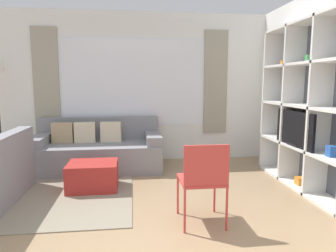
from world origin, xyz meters
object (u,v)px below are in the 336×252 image
Objects in this scene: couch_main at (98,151)px; folding_chair at (203,177)px; ottoman at (93,176)px; shelving_unit at (307,107)px.

folding_chair is (1.27, -2.23, 0.21)m from couch_main.
couch_main is at bearing 91.97° from ottoman.
ottoman is at bearing 175.24° from shelving_unit.
couch_main is at bearing -60.30° from folding_chair.
folding_chair is at bearing -149.75° from shelving_unit.
ottoman is (0.03, -1.02, -0.12)m from couch_main.
couch_main is 2.40× the size of folding_chair.
shelving_unit reaches higher than ottoman.
shelving_unit reaches higher than couch_main.
ottoman is 0.76× the size of folding_chair.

